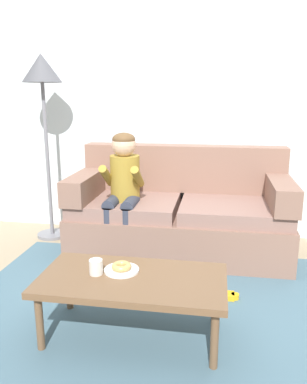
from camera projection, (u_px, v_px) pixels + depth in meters
The scene contains 11 objects.
ground at pixel (152, 292), 2.88m from camera, with size 10.00×10.00×0.00m, color #9E896B.
wall_back at pixel (175, 96), 3.88m from camera, with size 8.00×0.10×2.80m, color silver.
area_rug at pixel (145, 309), 2.64m from camera, with size 2.56×2.07×0.01m, color #476675.
couch at pixel (180, 215), 3.59m from camera, with size 1.93×0.90×0.95m.
coffee_table at pixel (132, 283), 2.28m from camera, with size 1.09×0.57×0.39m.
person_child at pixel (123, 183), 3.39m from camera, with size 0.34×0.58×1.10m.
plate at pixel (122, 270), 2.34m from camera, with size 0.21×0.21×0.01m, color white.
donut at pixel (121, 266), 2.34m from camera, with size 0.12×0.12×0.04m, color tan.
mug at pixel (96, 267), 2.30m from camera, with size 0.08×0.08×0.09m, color silver.
toy_controller at pixel (223, 296), 2.77m from camera, with size 0.23×0.09×0.05m.
floor_lamp at pixel (42, 85), 3.66m from camera, with size 0.37×0.37×1.79m.
Camera 1 is at (0.44, -2.57, 1.42)m, focal length 36.46 mm.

